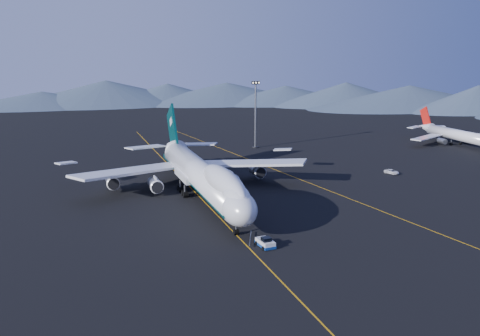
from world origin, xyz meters
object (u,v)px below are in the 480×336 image
object	(u,v)px
boeing_747	(201,174)
service_van	(392,172)
second_jet	(457,135)
pushback_tug	(265,243)
floodlight_mast	(255,114)

from	to	relation	value
boeing_747	service_van	xyz separation A→B (m)	(57.28, 7.92, -5.21)
second_jet	service_van	distance (m)	59.14
boeing_747	second_jet	xyz separation A→B (m)	(106.65, 40.32, -2.06)
pushback_tug	service_van	distance (m)	68.59
second_jet	floodlight_mast	size ratio (longest dim) A/B	1.85
floodlight_mast	second_jet	bearing A→B (deg)	-14.52
second_jet	service_van	world-z (taller)	second_jet
service_van	floodlight_mast	distance (m)	56.75
boeing_747	floodlight_mast	bearing A→B (deg)	59.27
pushback_tug	second_jet	xyz separation A→B (m)	(103.65, 74.34, 3.16)
pushback_tug	second_jet	size ratio (longest dim) A/B	0.10
boeing_747	second_jet	bearing A→B (deg)	20.71
boeing_747	pushback_tug	xyz separation A→B (m)	(3.00, -34.02, -5.22)
service_van	floodlight_mast	world-z (taller)	floodlight_mast
second_jet	pushback_tug	bearing A→B (deg)	-138.03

